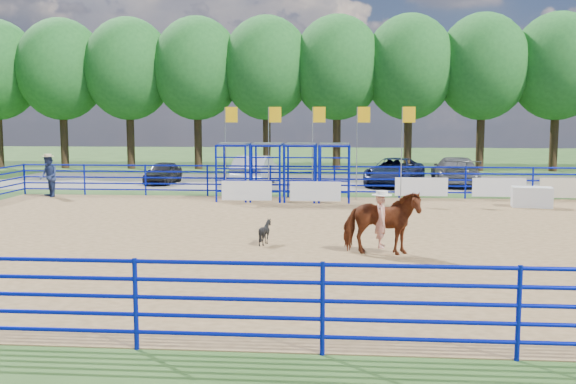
{
  "coord_description": "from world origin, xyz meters",
  "views": [
    {
      "loc": [
        0.25,
        -19.78,
        3.74
      ],
      "look_at": [
        -1.44,
        1.0,
        1.3
      ],
      "focal_mm": 40.0,
      "sensor_mm": 36.0,
      "label": 1
    }
  ],
  "objects_px": {
    "announcer_table": "(532,197)",
    "calf": "(265,232)",
    "car_b": "(255,170)",
    "car_d": "(455,171)",
    "horse_and_rider": "(382,220)",
    "spectator_cowboy": "(49,176)",
    "car_c": "(395,172)",
    "car_a": "(163,172)"
  },
  "relations": [
    {
      "from": "announcer_table",
      "to": "calf",
      "type": "distance_m",
      "value": 13.33
    },
    {
      "from": "announcer_table",
      "to": "car_b",
      "type": "distance_m",
      "value": 14.82
    },
    {
      "from": "announcer_table",
      "to": "car_d",
      "type": "xyz_separation_m",
      "value": [
        -1.61,
        8.82,
        0.35
      ]
    },
    {
      "from": "calf",
      "to": "car_b",
      "type": "xyz_separation_m",
      "value": [
        -2.47,
        16.45,
        0.45
      ]
    },
    {
      "from": "horse_and_rider",
      "to": "spectator_cowboy",
      "type": "xyz_separation_m",
      "value": [
        -14.71,
        11.53,
        0.04
      ]
    },
    {
      "from": "calf",
      "to": "car_b",
      "type": "bearing_deg",
      "value": -24.99
    },
    {
      "from": "spectator_cowboy",
      "to": "car_b",
      "type": "bearing_deg",
      "value": 34.37
    },
    {
      "from": "car_c",
      "to": "car_a",
      "type": "bearing_deg",
      "value": -162.83
    },
    {
      "from": "calf",
      "to": "spectator_cowboy",
      "type": "xyz_separation_m",
      "value": [
        -11.4,
        10.35,
        0.63
      ]
    },
    {
      "from": "horse_and_rider",
      "to": "calf",
      "type": "height_order",
      "value": "horse_and_rider"
    },
    {
      "from": "car_d",
      "to": "calf",
      "type": "bearing_deg",
      "value": 65.96
    },
    {
      "from": "calf",
      "to": "car_c",
      "type": "distance_m",
      "value": 17.69
    },
    {
      "from": "car_a",
      "to": "horse_and_rider",
      "type": "bearing_deg",
      "value": -56.63
    },
    {
      "from": "spectator_cowboy",
      "to": "car_c",
      "type": "distance_m",
      "value": 17.81
    },
    {
      "from": "car_c",
      "to": "car_d",
      "type": "relative_size",
      "value": 1.0
    },
    {
      "from": "spectator_cowboy",
      "to": "car_a",
      "type": "xyz_separation_m",
      "value": [
        3.59,
        6.63,
        -0.38
      ]
    },
    {
      "from": "calf",
      "to": "spectator_cowboy",
      "type": "height_order",
      "value": "spectator_cowboy"
    },
    {
      "from": "calf",
      "to": "car_d",
      "type": "height_order",
      "value": "car_d"
    },
    {
      "from": "announcer_table",
      "to": "car_c",
      "type": "xyz_separation_m",
      "value": [
        -4.96,
        8.25,
        0.32
      ]
    },
    {
      "from": "announcer_table",
      "to": "car_c",
      "type": "bearing_deg",
      "value": 121.03
    },
    {
      "from": "horse_and_rider",
      "to": "car_c",
      "type": "distance_m",
      "value": 18.19
    },
    {
      "from": "announcer_table",
      "to": "calf",
      "type": "relative_size",
      "value": 2.19
    },
    {
      "from": "announcer_table",
      "to": "spectator_cowboy",
      "type": "distance_m",
      "value": 21.6
    },
    {
      "from": "announcer_table",
      "to": "car_d",
      "type": "height_order",
      "value": "car_d"
    },
    {
      "from": "horse_and_rider",
      "to": "car_c",
      "type": "xyz_separation_m",
      "value": [
        1.85,
        18.09,
        -0.21
      ]
    },
    {
      "from": "announcer_table",
      "to": "calf",
      "type": "bearing_deg",
      "value": -139.45
    },
    {
      "from": "car_a",
      "to": "car_c",
      "type": "height_order",
      "value": "car_c"
    },
    {
      "from": "car_b",
      "to": "spectator_cowboy",
      "type": "bearing_deg",
      "value": 38.96
    },
    {
      "from": "car_d",
      "to": "announcer_table",
      "type": "bearing_deg",
      "value": 102.29
    },
    {
      "from": "car_a",
      "to": "car_b",
      "type": "height_order",
      "value": "car_b"
    },
    {
      "from": "horse_and_rider",
      "to": "car_b",
      "type": "xyz_separation_m",
      "value": [
        -5.78,
        17.63,
        -0.14
      ]
    },
    {
      "from": "spectator_cowboy",
      "to": "car_c",
      "type": "relative_size",
      "value": 0.37
    },
    {
      "from": "announcer_table",
      "to": "car_a",
      "type": "relative_size",
      "value": 0.43
    },
    {
      "from": "car_a",
      "to": "car_c",
      "type": "xyz_separation_m",
      "value": [
        12.97,
        -0.07,
        0.13
      ]
    },
    {
      "from": "car_b",
      "to": "car_c",
      "type": "relative_size",
      "value": 0.92
    },
    {
      "from": "car_c",
      "to": "calf",
      "type": "bearing_deg",
      "value": -89.51
    },
    {
      "from": "announcer_table",
      "to": "car_d",
      "type": "distance_m",
      "value": 8.97
    },
    {
      "from": "horse_and_rider",
      "to": "car_a",
      "type": "distance_m",
      "value": 21.29
    },
    {
      "from": "horse_and_rider",
      "to": "car_b",
      "type": "distance_m",
      "value": 18.56
    },
    {
      "from": "horse_and_rider",
      "to": "car_d",
      "type": "relative_size",
      "value": 0.46
    },
    {
      "from": "car_a",
      "to": "car_c",
      "type": "relative_size",
      "value": 0.67
    },
    {
      "from": "horse_and_rider",
      "to": "car_a",
      "type": "height_order",
      "value": "horse_and_rider"
    }
  ]
}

